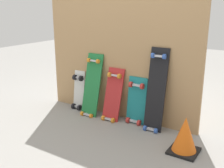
# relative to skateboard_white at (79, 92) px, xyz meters

# --- Properties ---
(ground_plane) EXTENTS (12.00, 12.00, 0.00)m
(ground_plane) POSITION_rel_skateboard_white_xyz_m (0.57, 0.01, -0.22)
(ground_plane) COLOR gray
(plywood_wall_panel) EXTENTS (2.01, 0.04, 1.53)m
(plywood_wall_panel) POSITION_rel_skateboard_white_xyz_m (0.57, 0.08, 0.54)
(plywood_wall_panel) COLOR tan
(plywood_wall_panel) RESTS_ON ground
(skateboard_white) EXTENTS (0.17, 0.14, 0.57)m
(skateboard_white) POSITION_rel_skateboard_white_xyz_m (0.00, 0.00, 0.00)
(skateboard_white) COLOR silver
(skateboard_white) RESTS_ON ground
(skateboard_green) EXTENTS (0.22, 0.26, 0.83)m
(skateboard_green) POSITION_rel_skateboard_white_xyz_m (0.26, -0.06, 0.12)
(skateboard_green) COLOR #1E7238
(skateboard_green) RESTS_ON ground
(skateboard_red) EXTENTS (0.22, 0.24, 0.68)m
(skateboard_red) POSITION_rel_skateboard_white_xyz_m (0.57, -0.05, 0.05)
(skateboard_red) COLOR #B22626
(skateboard_red) RESTS_ON ground
(skateboard_teal) EXTENTS (0.23, 0.14, 0.60)m
(skateboard_teal) POSITION_rel_skateboard_white_xyz_m (0.86, 0.00, 0.02)
(skateboard_teal) COLOR #197A7F
(skateboard_teal) RESTS_ON ground
(skateboard_black) EXTENTS (0.21, 0.22, 0.97)m
(skateboard_black) POSITION_rel_skateboard_white_xyz_m (1.11, -0.03, 0.19)
(skateboard_black) COLOR black
(skateboard_black) RESTS_ON ground
(traffic_cone) EXTENTS (0.27, 0.27, 0.35)m
(traffic_cone) POSITION_rel_skateboard_white_xyz_m (1.56, -0.35, -0.05)
(traffic_cone) COLOR black
(traffic_cone) RESTS_ON ground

